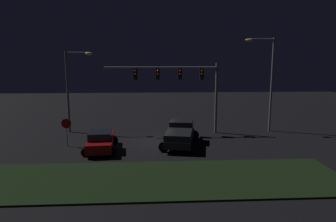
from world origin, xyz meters
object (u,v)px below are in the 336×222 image
at_px(street_lamp_left, 73,81).
at_px(stop_sign, 66,127).
at_px(traffic_signal_gantry, 180,79).
at_px(car_sedan, 101,141).
at_px(street_lamp_right, 267,74).
at_px(pickup_truck, 180,133).

relative_size(street_lamp_left, stop_sign, 3.41).
relative_size(traffic_signal_gantry, street_lamp_left, 1.36).
bearing_deg(car_sedan, street_lamp_right, -73.69).
xyz_separation_m(car_sedan, traffic_signal_gantry, (6.49, 5.06, 4.29)).
distance_m(car_sedan, stop_sign, 3.17).
height_order(car_sedan, stop_sign, stop_sign).
xyz_separation_m(traffic_signal_gantry, street_lamp_left, (-9.92, 1.13, -0.21)).
height_order(street_lamp_right, stop_sign, street_lamp_right).
bearing_deg(street_lamp_right, car_sedan, -159.35).
xyz_separation_m(street_lamp_right, stop_sign, (-17.50, -4.32, -3.95)).
bearing_deg(street_lamp_right, street_lamp_left, 177.94).
height_order(car_sedan, street_lamp_left, street_lamp_left).
distance_m(street_lamp_right, stop_sign, 18.46).
height_order(car_sedan, street_lamp_right, street_lamp_right).
relative_size(traffic_signal_gantry, street_lamp_right, 1.17).
height_order(car_sedan, traffic_signal_gantry, traffic_signal_gantry).
distance_m(street_lamp_left, street_lamp_right, 18.14).
bearing_deg(traffic_signal_gantry, street_lamp_right, 3.32).
relative_size(car_sedan, street_lamp_right, 0.51).
bearing_deg(traffic_signal_gantry, car_sedan, -142.04).
height_order(pickup_truck, traffic_signal_gantry, traffic_signal_gantry).
bearing_deg(stop_sign, street_lamp_left, 97.03).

